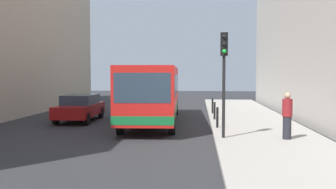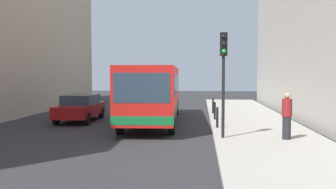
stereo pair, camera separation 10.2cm
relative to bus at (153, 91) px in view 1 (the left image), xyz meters
name	(u,v)px [view 1 (the left image)]	position (x,y,z in m)	size (l,w,h in m)	color
ground_plane	(139,135)	(-0.13, -4.11, -1.73)	(80.00, 80.00, 0.00)	#2D2D30
sidewalk	(265,135)	(5.27, -4.11, -1.65)	(4.40, 40.00, 0.15)	#ADA89E
bus	(153,91)	(0.00, 0.00, 0.00)	(2.97, 11.11, 3.00)	red
car_beside_bus	(80,107)	(-4.15, 0.18, -0.94)	(1.93, 4.43, 1.48)	maroon
traffic_light	(224,65)	(3.42, -5.47, 1.28)	(0.28, 0.33, 4.10)	black
bollard_near	(217,117)	(3.32, -2.71, -1.10)	(0.11, 0.11, 0.95)	black
bollard_mid	(215,111)	(3.32, 0.37, -1.10)	(0.11, 0.11, 0.95)	black
bollard_far	(212,106)	(3.32, 3.44, -1.10)	(0.11, 0.11, 0.95)	black
pedestrian_near_signal	(287,116)	(5.84, -5.58, -0.67)	(0.38, 0.38, 1.79)	#26262D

